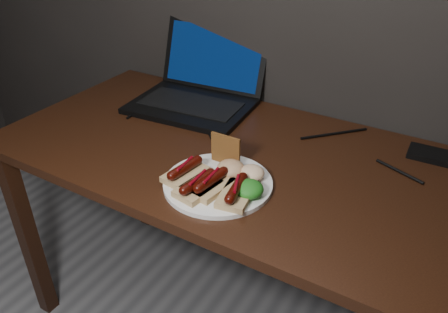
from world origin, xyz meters
The scene contains 13 objects.
desk centered at (0.00, 1.38, 0.66)m, with size 1.40×0.70×0.75m.
laptop centered at (-0.27, 1.61, 0.80)m, with size 0.43×0.40×0.25m.
hard_drive centered at (0.48, 1.63, 0.76)m, with size 0.12×0.08×0.02m, color black.
desk_cables centered at (0.00, 1.51, 0.75)m, with size 0.91×0.33×0.01m.
plate centered at (0.05, 1.21, 0.76)m, with size 0.28×0.28×0.01m, color white.
bread_sausage_left centered at (-0.04, 1.19, 0.78)m, with size 0.09×0.12×0.04m.
bread_sausage_center centered at (0.05, 1.17, 0.78)m, with size 0.09×0.12×0.04m.
bread_sausage_right centered at (0.12, 1.18, 0.78)m, with size 0.09×0.13×0.04m.
bread_sausage_extra centered at (0.03, 1.15, 0.78)m, with size 0.09×0.12×0.04m.
crispbread centered at (0.02, 1.29, 0.80)m, with size 0.09×0.01×0.09m, color brown.
salad_greens centered at (0.14, 1.20, 0.78)m, with size 0.07×0.07×0.04m, color #194E0F.
salsa_mound centered at (0.06, 1.25, 0.78)m, with size 0.07×0.07×0.04m, color #9A2D0F.
coleslaw_mound centered at (0.11, 1.27, 0.78)m, with size 0.06×0.06×0.04m, color #EFE5CE.
Camera 1 is at (0.52, 0.44, 1.39)m, focal length 35.00 mm.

